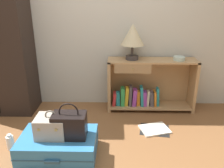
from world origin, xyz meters
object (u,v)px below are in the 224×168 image
(train_case, at_px, (51,126))
(bottle, at_px, (10,142))
(bowl, at_px, (179,58))
(open_book_on_floor, at_px, (155,129))
(bookshelf, at_px, (147,86))
(suitcase_large, at_px, (59,145))
(handbag, at_px, (70,125))
(table_lamp, at_px, (133,36))

(train_case, height_order, bottle, train_case)
(bowl, height_order, open_book_on_floor, bowl)
(train_case, bearing_deg, bookshelf, 45.10)
(open_book_on_floor, bearing_deg, suitcase_large, -155.41)
(suitcase_large, relative_size, handbag, 2.12)
(bowl, distance_m, open_book_on_floor, 0.98)
(suitcase_large, distance_m, handbag, 0.27)
(open_book_on_floor, bearing_deg, train_case, -156.90)
(suitcase_large, bearing_deg, bottle, 171.45)
(handbag, bearing_deg, table_lamp, 58.21)
(bookshelf, relative_size, suitcase_large, 1.55)
(open_book_on_floor, bearing_deg, bowl, 57.33)
(suitcase_large, bearing_deg, bookshelf, 46.91)
(handbag, bearing_deg, bottle, 173.03)
(train_case, relative_size, bottle, 1.70)
(bookshelf, distance_m, bowl, 0.57)
(bookshelf, distance_m, open_book_on_floor, 0.67)
(bottle, bearing_deg, suitcase_large, -8.55)
(bowl, distance_m, suitcase_large, 1.84)
(open_book_on_floor, bearing_deg, handbag, -152.50)
(bookshelf, xyz_separation_m, train_case, (-1.05, -1.05, -0.01))
(bowl, bearing_deg, open_book_on_floor, -122.67)
(bowl, distance_m, bottle, 2.24)
(bookshelf, height_order, open_book_on_floor, bookshelf)
(train_case, bearing_deg, bowl, 35.06)
(train_case, bearing_deg, handbag, -2.65)
(handbag, height_order, bottle, handbag)
(bottle, bearing_deg, open_book_on_floor, 14.13)
(handbag, distance_m, open_book_on_floor, 1.08)
(table_lamp, distance_m, handbag, 1.42)
(bookshelf, xyz_separation_m, open_book_on_floor, (0.05, -0.58, -0.33))
(open_book_on_floor, bearing_deg, bookshelf, 94.63)
(table_lamp, xyz_separation_m, open_book_on_floor, (0.26, -0.58, -1.02))
(bookshelf, relative_size, bowl, 7.86)
(bowl, xyz_separation_m, handbag, (-1.27, -1.02, -0.40))
(table_lamp, distance_m, open_book_on_floor, 1.20)
(train_case, distance_m, bottle, 0.54)
(suitcase_large, xyz_separation_m, handbag, (0.12, -0.00, 0.23))
(bowl, xyz_separation_m, train_case, (-1.45, -1.02, -0.42))
(bowl, bearing_deg, bookshelf, 174.83)
(bookshelf, height_order, train_case, bookshelf)
(bookshelf, relative_size, train_case, 4.07)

